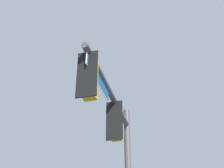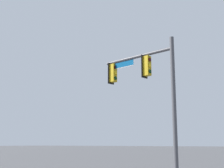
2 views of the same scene
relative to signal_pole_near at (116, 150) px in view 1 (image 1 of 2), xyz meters
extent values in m
cylinder|color=#47474C|center=(0.71, -0.14, 1.55)|extent=(4.64, 1.08, 0.18)
cube|color=black|center=(0.21, -0.04, 0.88)|extent=(0.13, 0.52, 1.30)
cube|color=#B79314|center=(0.02, 0.00, 0.88)|extent=(0.41, 0.38, 1.10)
cylinder|color=#B79314|center=(0.02, 0.00, 1.49)|extent=(0.04, 0.04, 0.12)
cylinder|color=#340503|center=(-0.17, 0.03, 1.21)|extent=(0.07, 0.22, 0.22)
cylinder|color=yellow|center=(-0.17, 0.03, 0.88)|extent=(0.07, 0.22, 0.22)
cylinder|color=black|center=(-0.17, 0.03, 0.55)|extent=(0.07, 0.22, 0.22)
cube|color=black|center=(2.74, -0.53, 0.88)|extent=(0.13, 0.52, 1.30)
cube|color=#B79314|center=(2.56, -0.50, 0.88)|extent=(0.41, 0.38, 1.10)
cylinder|color=#B79314|center=(2.56, -0.50, 1.49)|extent=(0.04, 0.04, 0.12)
cylinder|color=#340503|center=(2.36, -0.46, 1.21)|extent=(0.07, 0.22, 0.22)
cylinder|color=yellow|center=(2.36, -0.46, 0.88)|extent=(0.07, 0.22, 0.22)
cylinder|color=black|center=(2.36, -0.46, 0.55)|extent=(0.07, 0.22, 0.22)
cube|color=#0A4C7F|center=(1.89, -0.37, 1.29)|extent=(1.88, 0.40, 0.32)
cube|color=white|center=(1.89, -0.37, 1.29)|extent=(1.93, 0.40, 0.38)
camera|label=1|loc=(8.79, 0.48, -3.35)|focal=50.00mm
camera|label=2|loc=(-7.42, 15.06, -3.31)|focal=50.00mm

